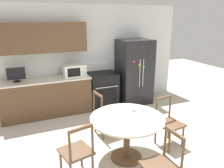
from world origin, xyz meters
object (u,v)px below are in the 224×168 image
oven_range (102,89)px  dining_chair_right (169,123)px  dining_chair_near (162,166)px  candle_glass (133,108)px  countertop_tv (16,74)px  dining_chair_far (105,114)px  refrigerator (134,72)px  microwave (74,70)px  dining_chair_left (77,152)px

oven_range → dining_chair_right: (0.46, -2.22, -0.03)m
dining_chair_near → candle_glass: bearing=-9.1°
countertop_tv → dining_chair_far: size_ratio=0.43×
countertop_tv → dining_chair_right: countertop_tv is taller
dining_chair_right → dining_chair_near: same height
refrigerator → oven_range: refrigerator is taller
countertop_tv → candle_glass: (1.80, -2.12, -0.29)m
microwave → dining_chair_far: size_ratio=0.58×
countertop_tv → dining_chair_left: bearing=-73.9°
dining_chair_far → dining_chair_left: bearing=-46.0°
oven_range → dining_chair_right: 2.27m
candle_glass → dining_chair_left: bearing=-162.4°
dining_chair_left → dining_chair_right: bearing=-5.8°
dining_chair_right → candle_glass: 0.77m
microwave → dining_chair_far: bearing=-79.7°
dining_chair_far → microwave: bearing=-176.7°
dining_chair_near → dining_chair_right: bearing=-41.9°
dining_chair_near → candle_glass: size_ratio=9.83×
oven_range → microwave: size_ratio=2.06×
oven_range → candle_glass: bearing=-95.9°
oven_range → dining_chair_near: (-0.37, -3.17, -0.03)m
refrigerator → dining_chair_left: 3.29m
countertop_tv → dining_chair_far: 2.20m
countertop_tv → dining_chair_left: 2.64m
microwave → dining_chair_near: microwave is taller
dining_chair_left → candle_glass: dining_chair_left is taller
microwave → dining_chair_left: 2.59m
refrigerator → candle_glass: (-1.13, -2.04, -0.08)m
refrigerator → dining_chair_near: size_ratio=1.92×
microwave → dining_chair_right: 2.60m
refrigerator → microwave: 1.65m
countertop_tv → dining_chair_near: size_ratio=0.43×
candle_glass → dining_chair_near: bearing=-98.1°
dining_chair_far → dining_chair_right: same height
microwave → countertop_tv: size_ratio=1.35×
refrigerator → dining_chair_left: bearing=-133.0°
microwave → dining_chair_near: bearing=-83.7°
dining_chair_left → dining_chair_near: (0.94, -0.74, 0.00)m
candle_glass → countertop_tv: bearing=130.5°
countertop_tv → dining_chair_near: 3.66m
refrigerator → candle_glass: refrigerator is taller
countertop_tv → oven_range: bearing=-0.8°
dining_chair_left → candle_glass: bearing=4.9°
oven_range → candle_glass: (-0.21, -2.09, 0.32)m
oven_range → countertop_tv: (-2.02, 0.03, 0.61)m
dining_chair_far → dining_chair_near: 1.78m
dining_chair_far → oven_range: bearing=154.6°
countertop_tv → dining_chair_left: countertop_tv is taller
refrigerator → dining_chair_far: bearing=-135.8°
oven_range → dining_chair_right: size_ratio=1.20×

